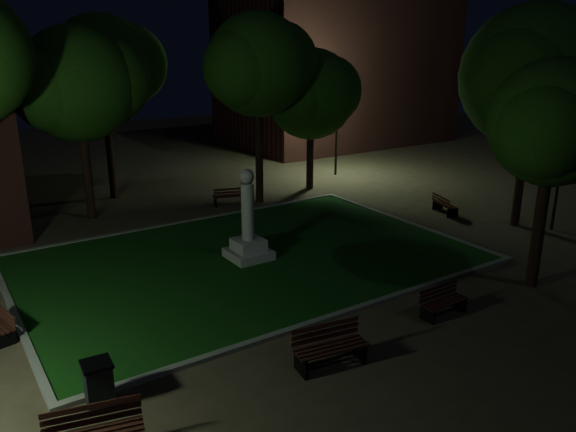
# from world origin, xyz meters

# --- Properties ---
(ground) EXTENTS (80.00, 80.00, 0.00)m
(ground) POSITION_xyz_m (0.00, 0.00, 0.00)
(ground) COLOR #4D402B
(lawn) EXTENTS (15.00, 10.00, 0.08)m
(lawn) POSITION_xyz_m (0.00, 2.00, 0.04)
(lawn) COLOR #134311
(lawn) RESTS_ON ground
(lawn_kerb) EXTENTS (15.40, 10.40, 0.12)m
(lawn_kerb) POSITION_xyz_m (0.00, 2.00, 0.06)
(lawn_kerb) COLOR slate
(lawn_kerb) RESTS_ON ground
(monument) EXTENTS (1.40, 1.40, 3.20)m
(monument) POSITION_xyz_m (0.00, 2.00, 0.96)
(monument) COLOR #A8A19B
(monument) RESTS_ON lawn
(building_far) EXTENTS (16.00, 10.00, 12.00)m
(building_far) POSITION_xyz_m (18.00, 20.00, 6.00)
(building_far) COLOR #552621
(building_far) RESTS_ON ground
(tree_north_wl) EXTENTS (5.78, 4.71, 8.09)m
(tree_north_wl) POSITION_xyz_m (-3.17, 10.02, 5.73)
(tree_north_wl) COLOR black
(tree_north_wl) RESTS_ON ground
(tree_north_er) EXTENTS (5.73, 4.68, 8.71)m
(tree_north_er) POSITION_xyz_m (4.30, 8.26, 6.37)
(tree_north_er) COLOR black
(tree_north_er) RESTS_ON ground
(tree_ne) EXTENTS (5.56, 4.54, 7.12)m
(tree_ne) POSITION_xyz_m (7.81, 9.05, 4.85)
(tree_ne) COLOR black
(tree_ne) RESTS_ON ground
(tree_east) EXTENTS (6.89, 5.63, 8.88)m
(tree_east) POSITION_xyz_m (11.43, -0.72, 6.07)
(tree_east) COLOR black
(tree_east) RESTS_ON ground
(tree_se) EXTENTS (4.58, 3.74, 7.00)m
(tree_se) POSITION_xyz_m (6.47, -4.82, 5.12)
(tree_se) COLOR black
(tree_se) RESTS_ON ground
(tree_far_north) EXTENTS (5.91, 4.83, 8.66)m
(tree_far_north) POSITION_xyz_m (-1.31, 12.87, 6.24)
(tree_far_north) COLOR black
(tree_far_north) RESTS_ON ground
(lamppost_se) EXTENTS (1.18, 0.28, 4.57)m
(lamppost_se) POSITION_xyz_m (12.03, -1.94, 3.19)
(lamppost_se) COLOR black
(lamppost_se) RESTS_ON ground
(lamppost_ne) EXTENTS (1.18, 0.28, 4.63)m
(lamppost_ne) POSITION_xyz_m (10.78, 10.78, 3.22)
(lamppost_ne) COLOR black
(lamppost_ne) RESTS_ON ground
(bench_near_left) EXTENTS (1.87, 0.89, 0.99)m
(bench_near_left) POSITION_xyz_m (-1.74, -4.90, 0.47)
(bench_near_left) COLOR black
(bench_near_left) RESTS_ON ground
(bench_near_right) EXTENTS (1.50, 0.54, 0.82)m
(bench_near_right) POSITION_xyz_m (2.49, -4.62, 0.39)
(bench_near_right) COLOR black
(bench_near_right) RESTS_ON ground
(bench_right_side) EXTENTS (0.96, 1.56, 0.81)m
(bench_right_side) POSITION_xyz_m (10.08, 2.06, 0.38)
(bench_right_side) COLOR black
(bench_right_side) RESTS_ON ground
(bench_far_side) EXTENTS (1.71, 1.02, 0.89)m
(bench_far_side) POSITION_xyz_m (2.71, 8.48, 0.42)
(bench_far_side) COLOR black
(bench_far_side) RESTS_ON ground
(trash_bin) EXTENTS (0.64, 0.64, 1.04)m
(trash_bin) POSITION_xyz_m (-6.73, -3.48, 0.53)
(trash_bin) COLOR black
(trash_bin) RESTS_ON ground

